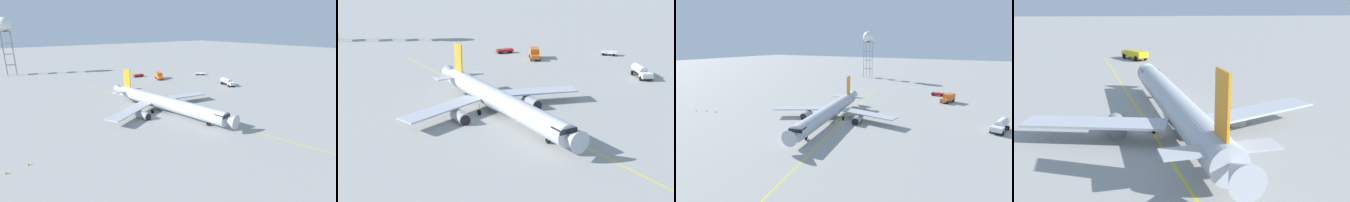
% 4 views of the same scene
% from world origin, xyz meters
% --- Properties ---
extents(ground_plane, '(600.00, 600.00, 0.00)m').
position_xyz_m(ground_plane, '(0.00, 0.00, 0.00)').
color(ground_plane, '#9E9E99').
extents(airliner_main, '(36.98, 45.73, 10.87)m').
position_xyz_m(airliner_main, '(-1.26, -1.32, 2.68)').
color(airliner_main, '#B2B7C1').
rests_on(airliner_main, ground_plane).
extents(fire_tender_truck, '(7.54, 9.05, 2.50)m').
position_xyz_m(fire_tender_truck, '(6.83, -57.99, 1.53)').
color(fire_tender_truck, '#232326').
rests_on(fire_tender_truck, ground_plane).
extents(taxiway_centreline, '(26.41, 119.04, 0.01)m').
position_xyz_m(taxiway_centreline, '(2.72, -3.78, 0.00)').
color(taxiway_centreline, yellow).
rests_on(taxiway_centreline, ground_plane).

